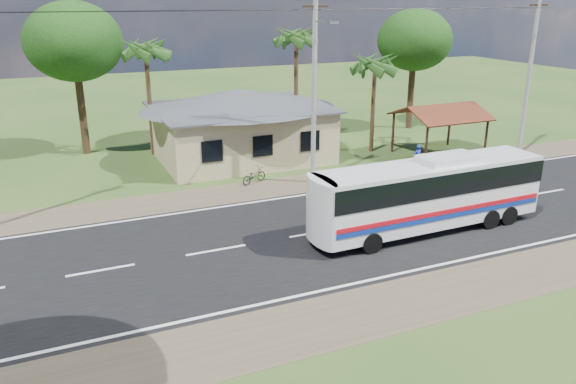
% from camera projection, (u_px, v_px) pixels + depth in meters
% --- Properties ---
extents(ground, '(120.00, 120.00, 0.00)m').
position_uv_depth(ground, '(316.00, 233.00, 24.46)').
color(ground, '#2A491A').
rests_on(ground, ground).
extents(road, '(120.00, 16.00, 0.03)m').
position_uv_depth(road, '(316.00, 233.00, 24.46)').
color(road, black).
rests_on(road, ground).
extents(house, '(12.40, 10.00, 5.00)m').
position_uv_depth(house, '(240.00, 117.00, 35.24)').
color(house, '#C5B383').
rests_on(house, ground).
extents(waiting_shed, '(5.20, 4.48, 3.35)m').
position_uv_depth(waiting_shed, '(441.00, 113.00, 35.82)').
color(waiting_shed, '#332012').
rests_on(waiting_shed, ground).
extents(concrete_barrier, '(7.00, 0.30, 0.90)m').
position_uv_depth(concrete_barrier, '(454.00, 161.00, 33.68)').
color(concrete_barrier, '#9E9E99').
rests_on(concrete_barrier, ground).
extents(utility_poles, '(32.80, 2.22, 11.00)m').
position_uv_depth(utility_poles, '(309.00, 78.00, 29.20)').
color(utility_poles, '#9E9E99').
rests_on(utility_poles, ground).
extents(palm_near, '(2.80, 2.80, 6.70)m').
position_uv_depth(palm_near, '(375.00, 64.00, 35.70)').
color(palm_near, '#47301E').
rests_on(palm_near, ground).
extents(palm_mid, '(2.80, 2.80, 8.20)m').
position_uv_depth(palm_mid, '(296.00, 38.00, 37.81)').
color(palm_mid, '#47301E').
rests_on(palm_mid, ground).
extents(palm_far, '(2.80, 2.80, 7.70)m').
position_uv_depth(palm_far, '(145.00, 50.00, 34.64)').
color(palm_far, '#47301E').
rests_on(palm_far, ground).
extents(tree_behind_house, '(6.00, 6.00, 9.61)m').
position_uv_depth(tree_behind_house, '(74.00, 42.00, 34.73)').
color(tree_behind_house, '#47301E').
rests_on(tree_behind_house, ground).
extents(tree_behind_shed, '(5.60, 5.60, 9.02)m').
position_uv_depth(tree_behind_shed, '(415.00, 40.00, 42.15)').
color(tree_behind_shed, '#47301E').
rests_on(tree_behind_shed, ground).
extents(coach_bus, '(10.70, 2.49, 3.31)m').
position_uv_depth(coach_bus, '(430.00, 189.00, 24.20)').
color(coach_bus, silver).
rests_on(coach_bus, ground).
extents(motorcycle, '(1.77, 1.23, 0.88)m').
position_uv_depth(motorcycle, '(254.00, 176.00, 30.90)').
color(motorcycle, black).
rests_on(motorcycle, ground).
extents(person, '(0.57, 0.40, 1.51)m').
position_uv_depth(person, '(417.00, 157.00, 33.34)').
color(person, navy).
rests_on(person, ground).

